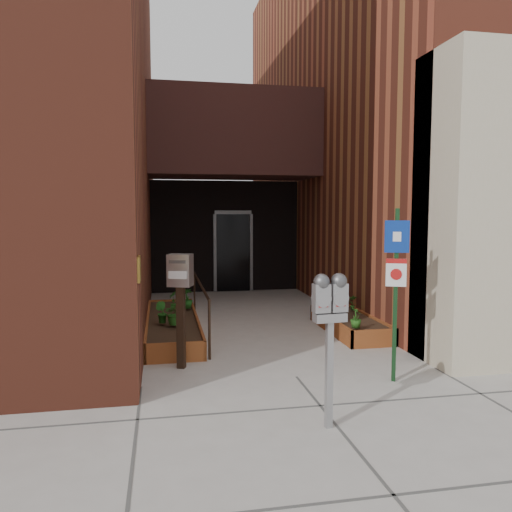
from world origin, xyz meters
TOP-DOWN VIEW (x-y plane):
  - ground at (0.00, 0.00)m, footprint 80.00×80.00m
  - architecture at (-0.18, 6.89)m, footprint 20.00×14.60m
  - planter_left at (-1.55, 2.70)m, footprint 0.90×3.60m
  - planter_right at (1.60, 2.20)m, footprint 0.80×2.20m
  - handrail at (-1.05, 2.65)m, footprint 0.04×3.34m
  - parking_meter at (-0.09, -1.55)m, footprint 0.36×0.18m
  - sign_post at (1.18, -0.39)m, footprint 0.29×0.14m
  - payment_dropbox at (-1.47, 0.68)m, footprint 0.38×0.33m
  - shrub_left_a at (-1.52, 2.07)m, footprint 0.43×0.43m
  - shrub_left_b at (-1.74, 2.24)m, footprint 0.28×0.28m
  - shrub_left_c at (-1.25, 3.45)m, footprint 0.25×0.25m
  - shrub_left_d at (-1.52, 3.43)m, footprint 0.20×0.20m
  - shrub_right_a at (1.35, 1.30)m, footprint 0.18×0.18m
  - shrub_right_b at (1.85, 2.69)m, footprint 0.17×0.17m
  - shrub_right_c at (1.51, 3.10)m, footprint 0.41×0.41m

SIDE VIEW (x-z plane):
  - ground at x=0.00m, z-range 0.00..0.00m
  - planter_left at x=-1.55m, z-range -0.02..0.28m
  - planter_right at x=1.60m, z-range -0.02..0.28m
  - shrub_right_b at x=1.85m, z-range 0.30..0.59m
  - shrub_right_a at x=1.35m, z-range 0.30..0.62m
  - shrub_right_c at x=1.51m, z-range 0.30..0.63m
  - shrub_left_d at x=-1.52m, z-range 0.30..0.65m
  - shrub_left_b at x=-1.74m, z-range 0.30..0.66m
  - shrub_left_c at x=-1.25m, z-range 0.30..0.69m
  - shrub_left_a at x=-1.52m, z-range 0.30..0.69m
  - handrail at x=-1.05m, z-range 0.30..1.20m
  - payment_dropbox at x=-1.47m, z-range 0.35..1.95m
  - parking_meter at x=-0.09m, z-range 0.43..2.00m
  - sign_post at x=1.18m, z-range 0.25..2.47m
  - architecture at x=-0.18m, z-range -0.02..9.98m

